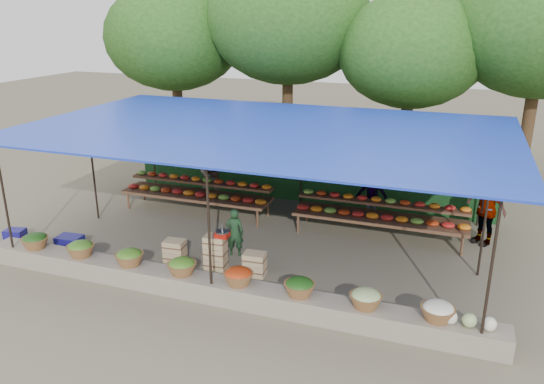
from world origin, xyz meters
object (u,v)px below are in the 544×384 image
(vendor_seated, at_px, (235,232))
(blue_crate_front, at_px, (15,235))
(weighing_scale, at_px, (222,234))
(crate_counter, at_px, (214,255))
(blue_crate_back, at_px, (70,243))

(vendor_seated, bearing_deg, blue_crate_front, -1.69)
(weighing_scale, relative_size, vendor_seated, 0.28)
(crate_counter, xyz_separation_m, blue_crate_front, (-5.22, -0.29, -0.17))
(vendor_seated, xyz_separation_m, blue_crate_front, (-5.37, -1.05, -0.42))
(vendor_seated, bearing_deg, blue_crate_back, 2.85)
(vendor_seated, bearing_deg, crate_counter, 66.24)
(blue_crate_back, bearing_deg, vendor_seated, 11.17)
(weighing_scale, bearing_deg, blue_crate_back, -175.71)
(crate_counter, xyz_separation_m, blue_crate_back, (-3.59, -0.28, -0.14))
(blue_crate_front, bearing_deg, vendor_seated, -1.95)
(vendor_seated, relative_size, blue_crate_front, 2.45)
(crate_counter, bearing_deg, blue_crate_front, -176.83)
(crate_counter, bearing_deg, vendor_seated, 78.96)
(weighing_scale, height_order, blue_crate_back, weighing_scale)
(crate_counter, relative_size, vendor_seated, 2.12)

